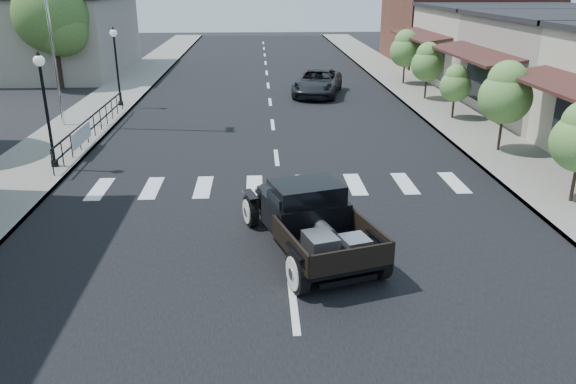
{
  "coord_description": "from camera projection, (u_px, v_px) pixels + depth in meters",
  "views": [
    {
      "loc": [
        -0.63,
        -12.61,
        6.1
      ],
      "look_at": [
        0.09,
        0.84,
        1.0
      ],
      "focal_mm": 35.0,
      "sensor_mm": 36.0,
      "label": 1
    }
  ],
  "objects": [
    {
      "name": "second_car",
      "position": [
        318.0,
        83.0,
        31.43
      ],
      "size": [
        3.48,
        5.49,
        1.41
      ],
      "primitive_type": "imported",
      "rotation": [
        0.0,
        0.0,
        -0.24
      ],
      "color": "black",
      "rests_on": "ground"
    },
    {
      "name": "lamp_post_c",
      "position": [
        117.0,
        67.0,
        27.8
      ],
      "size": [
        0.36,
        0.36,
        3.84
      ],
      "primitive_type": null,
      "color": "black",
      "rests_on": "sidewalk_left"
    },
    {
      "name": "small_tree_b",
      "position": [
        504.0,
        108.0,
        20.42
      ],
      "size": [
        1.9,
        1.9,
        3.17
      ],
      "primitive_type": null,
      "color": "#53813B",
      "rests_on": "sidewalk_right"
    },
    {
      "name": "ground",
      "position": [
        286.0,
        242.0,
        13.97
      ],
      "size": [
        120.0,
        120.0,
        0.0
      ],
      "primitive_type": "plane",
      "color": "black",
      "rests_on": "ground"
    },
    {
      "name": "small_tree_e",
      "position": [
        405.0,
        58.0,
        33.96
      ],
      "size": [
        1.85,
        1.85,
        3.08
      ],
      "primitive_type": null,
      "color": "#53813B",
      "rests_on": "sidewalk_right"
    },
    {
      "name": "road_markings",
      "position": [
        274.0,
        137.0,
        23.31
      ],
      "size": [
        12.0,
        60.0,
        0.06
      ],
      "primitive_type": null,
      "color": "silver",
      "rests_on": "ground"
    },
    {
      "name": "lamp_post_b",
      "position": [
        47.0,
        111.0,
        18.46
      ],
      "size": [
        0.36,
        0.36,
        3.84
      ],
      "primitive_type": null,
      "color": "black",
      "rests_on": "sidewalk_left"
    },
    {
      "name": "railing",
      "position": [
        94.0,
        124.0,
        22.71
      ],
      "size": [
        0.08,
        10.0,
        1.0
      ],
      "primitive_type": null,
      "color": "black",
      "rests_on": "sidewalk_left"
    },
    {
      "name": "hotrod_pickup",
      "position": [
        310.0,
        218.0,
        13.19
      ],
      "size": [
        3.61,
        5.36,
        1.7
      ],
      "primitive_type": null,
      "rotation": [
        0.0,
        0.0,
        0.29
      ],
      "color": "black",
      "rests_on": "ground"
    },
    {
      "name": "far_building_right",
      "position": [
        465.0,
        16.0,
        43.39
      ],
      "size": [
        11.0,
        10.0,
        7.0
      ],
      "primitive_type": "cube",
      "color": "brown",
      "rests_on": "ground"
    },
    {
      "name": "road",
      "position": [
        271.0,
        110.0,
        27.97
      ],
      "size": [
        14.0,
        80.0,
        0.02
      ],
      "primitive_type": "cube",
      "color": "black",
      "rests_on": "ground"
    },
    {
      "name": "sidewalk_right",
      "position": [
        439.0,
        107.0,
        28.38
      ],
      "size": [
        3.0,
        80.0,
        0.15
      ],
      "primitive_type": "cube",
      "color": "gray",
      "rests_on": "ground"
    },
    {
      "name": "small_tree_c",
      "position": [
        455.0,
        92.0,
        25.48
      ],
      "size": [
        1.4,
        1.4,
        2.33
      ],
      "primitive_type": null,
      "color": "#53813B",
      "rests_on": "sidewalk_right"
    },
    {
      "name": "low_building_left",
      "position": [
        48.0,
        36.0,
        38.48
      ],
      "size": [
        10.0,
        12.0,
        5.0
      ],
      "primitive_type": "cube",
      "color": "gray",
      "rests_on": "ground"
    },
    {
      "name": "small_tree_d",
      "position": [
        427.0,
        72.0,
        29.59
      ],
      "size": [
        1.7,
        1.7,
        2.84
      ],
      "primitive_type": null,
      "color": "#53813B",
      "rests_on": "sidewalk_right"
    },
    {
      "name": "big_tree_far",
      "position": [
        54.0,
        33.0,
        32.76
      ],
      "size": [
        4.33,
        4.33,
        6.36
      ],
      "primitive_type": null,
      "color": "#406129",
      "rests_on": "ground"
    },
    {
      "name": "banner",
      "position": [
        82.0,
        142.0,
        20.92
      ],
      "size": [
        0.04,
        2.2,
        0.6
      ],
      "primitive_type": null,
      "color": "silver",
      "rests_on": "sidewalk_left"
    },
    {
      "name": "storefront_far",
      "position": [
        511.0,
        47.0,
        34.47
      ],
      "size": [
        10.0,
        9.0,
        4.5
      ],
      "primitive_type": "cube",
      "color": "beige",
      "rests_on": "ground"
    },
    {
      "name": "sidewalk_left",
      "position": [
        98.0,
        111.0,
        27.53
      ],
      "size": [
        3.0,
        80.0,
        0.15
      ],
      "primitive_type": "cube",
      "color": "gray",
      "rests_on": "ground"
    }
  ]
}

